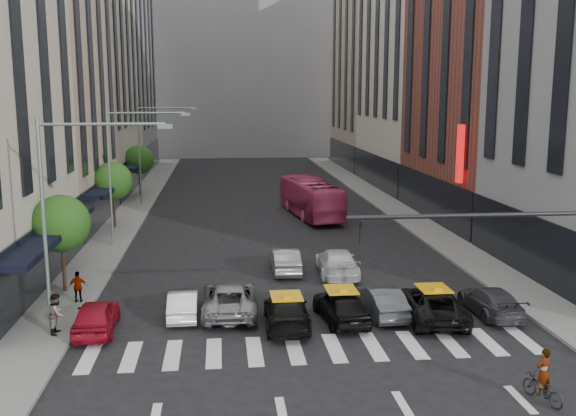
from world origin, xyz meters
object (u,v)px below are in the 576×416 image
object	(u,v)px
streetlamp_near	(67,197)
streetlamp_mid	(124,159)
pedestrian_far	(78,287)
streetlamp_far	(150,141)
bus	(311,198)
taxi_center	(341,306)
car_white_front	(183,304)
taxi_left	(286,312)
car_red	(96,316)
pedestrian_near	(57,314)
motorcycle	(542,389)

from	to	relation	value
streetlamp_near	streetlamp_mid	bearing A→B (deg)	90.00
pedestrian_far	streetlamp_near	bearing A→B (deg)	96.64
streetlamp_far	bus	size ratio (longest dim) A/B	0.80
taxi_center	bus	world-z (taller)	bus
streetlamp_near	car_white_front	size ratio (longest dim) A/B	2.41
streetlamp_mid	taxi_left	distance (m)	18.98
streetlamp_near	bus	world-z (taller)	streetlamp_near
car_red	taxi_left	bearing A→B (deg)	176.82
streetlamp_far	car_white_front	bearing A→B (deg)	-81.66
taxi_center	pedestrian_near	world-z (taller)	pedestrian_near
car_red	pedestrian_near	distance (m)	1.59
car_white_front	taxi_left	size ratio (longest dim) A/B	0.79
streetlamp_mid	pedestrian_near	size ratio (longest dim) A/B	5.25
taxi_left	bus	size ratio (longest dim) A/B	0.42
car_red	streetlamp_far	bearing A→B (deg)	-90.03
motorcycle	pedestrian_near	world-z (taller)	pedestrian_near
car_white_front	pedestrian_far	distance (m)	5.57
streetlamp_mid	motorcycle	bearing A→B (deg)	-54.92
motorcycle	bus	bearing A→B (deg)	-103.18
taxi_center	bus	xyz separation A→B (m)	(2.17, 25.02, 0.83)
taxi_center	pedestrian_far	xyz separation A→B (m)	(-12.15, 3.57, 0.18)
streetlamp_mid	car_red	bearing A→B (deg)	-86.91
car_red	bus	world-z (taller)	bus
streetlamp_mid	motorcycle	world-z (taller)	streetlamp_mid
car_red	taxi_left	distance (m)	8.14
streetlamp_far	taxi_center	world-z (taller)	streetlamp_far
car_white_front	streetlamp_near	bearing A→B (deg)	21.41
streetlamp_near	bus	size ratio (longest dim) A/B	0.80
car_red	bus	xyz separation A→B (m)	(12.80, 25.18, 0.86)
streetlamp_near	pedestrian_near	world-z (taller)	streetlamp_near
taxi_center	motorcycle	size ratio (longest dim) A/B	2.48
car_white_front	bus	bearing A→B (deg)	-112.39
taxi_left	pedestrian_near	xyz separation A→B (m)	(-9.65, -0.16, 0.32)
streetlamp_near	motorcycle	world-z (taller)	streetlamp_near
streetlamp_mid	bus	xyz separation A→B (m)	(13.64, 9.53, -4.34)
streetlamp_mid	car_red	distance (m)	16.52
streetlamp_far	bus	xyz separation A→B (m)	(13.64, -6.47, -4.34)
streetlamp_mid	pedestrian_near	distance (m)	16.79
taxi_left	pedestrian_far	size ratio (longest dim) A/B	3.11
streetlamp_far	pedestrian_far	size ratio (longest dim) A/B	5.92
taxi_center	pedestrian_far	size ratio (longest dim) A/B	2.82
car_white_front	taxi_center	bearing A→B (deg)	168.15
streetlamp_far	taxi_center	bearing A→B (deg)	-69.99
motorcycle	pedestrian_far	xyz separation A→B (m)	(-17.33, 11.79, 0.46)
car_white_front	bus	size ratio (longest dim) A/B	0.33
streetlamp_far	streetlamp_mid	bearing A→B (deg)	-90.00
streetlamp_mid	pedestrian_far	distance (m)	12.95
taxi_left	motorcycle	world-z (taller)	taxi_left
streetlamp_far	motorcycle	xyz separation A→B (m)	(16.66, -39.72, -5.45)
streetlamp_far	car_white_front	xyz separation A→B (m)	(4.42, -30.16, -5.29)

